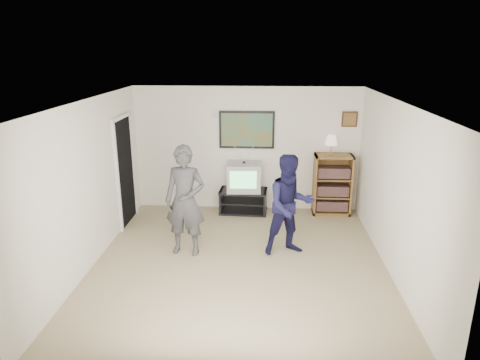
# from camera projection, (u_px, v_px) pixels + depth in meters

# --- Properties ---
(room_shell) EXTENTS (4.51, 5.00, 2.51)m
(room_shell) POSITION_uv_depth(u_px,v_px,m) (240.00, 181.00, 6.56)
(room_shell) COLOR #827052
(room_shell) RESTS_ON ground
(media_stand) EXTENTS (0.97, 0.57, 0.47)m
(media_stand) POSITION_uv_depth(u_px,v_px,m) (243.00, 201.00, 8.66)
(media_stand) COLOR black
(media_stand) RESTS_ON room_shell
(crt_television) EXTENTS (0.68, 0.59, 0.56)m
(crt_television) POSITION_uv_depth(u_px,v_px,m) (244.00, 177.00, 8.51)
(crt_television) COLOR #A8A9A4
(crt_television) RESTS_ON media_stand
(bookshelf) EXTENTS (0.74, 0.42, 1.21)m
(bookshelf) POSITION_uv_depth(u_px,v_px,m) (332.00, 184.00, 8.50)
(bookshelf) COLOR brown
(bookshelf) RESTS_ON room_shell
(table_lamp) EXTENTS (0.24, 0.24, 0.39)m
(table_lamp) POSITION_uv_depth(u_px,v_px,m) (331.00, 145.00, 8.29)
(table_lamp) COLOR beige
(table_lamp) RESTS_ON bookshelf
(person_tall) EXTENTS (0.70, 0.50, 1.79)m
(person_tall) POSITION_uv_depth(u_px,v_px,m) (185.00, 201.00, 6.76)
(person_tall) COLOR #393A3D
(person_tall) RESTS_ON room_shell
(person_short) EXTENTS (0.95, 0.84, 1.65)m
(person_short) POSITION_uv_depth(u_px,v_px,m) (290.00, 205.00, 6.77)
(person_short) COLOR #151336
(person_short) RESTS_ON room_shell
(controller_left) EXTENTS (0.05, 0.12, 0.03)m
(controller_left) POSITION_uv_depth(u_px,v_px,m) (187.00, 178.00, 6.88)
(controller_left) COLOR white
(controller_left) RESTS_ON person_tall
(controller_right) EXTENTS (0.04, 0.12, 0.03)m
(controller_right) POSITION_uv_depth(u_px,v_px,m) (292.00, 191.00, 6.99)
(controller_right) COLOR white
(controller_right) RESTS_ON person_short
(poster) EXTENTS (1.10, 0.03, 0.75)m
(poster) POSITION_uv_depth(u_px,v_px,m) (247.00, 130.00, 8.47)
(poster) COLOR black
(poster) RESTS_ON room_shell
(air_vent) EXTENTS (0.28, 0.02, 0.14)m
(air_vent) POSITION_uv_depth(u_px,v_px,m) (219.00, 114.00, 8.42)
(air_vent) COLOR white
(air_vent) RESTS_ON room_shell
(small_picture) EXTENTS (0.30, 0.03, 0.30)m
(small_picture) POSITION_uv_depth(u_px,v_px,m) (350.00, 119.00, 8.30)
(small_picture) COLOR #382312
(small_picture) RESTS_ON room_shell
(doorway) EXTENTS (0.03, 0.85, 2.00)m
(doorway) POSITION_uv_depth(u_px,v_px,m) (125.00, 172.00, 7.96)
(doorway) COLOR black
(doorway) RESTS_ON room_shell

